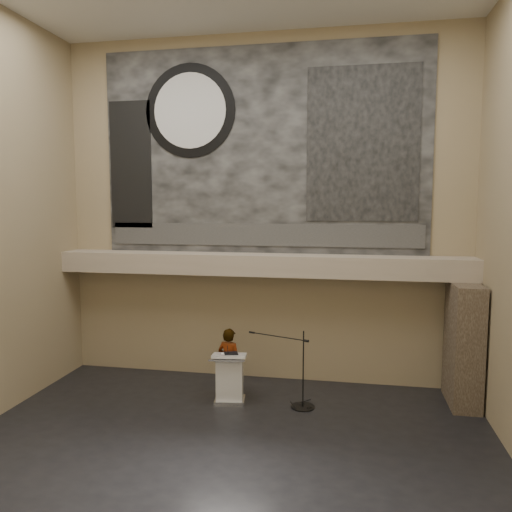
# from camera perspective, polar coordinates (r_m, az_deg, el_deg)

# --- Properties ---
(floor) EXTENTS (10.00, 10.00, 0.00)m
(floor) POSITION_cam_1_polar(r_m,az_deg,el_deg) (9.55, -3.82, -21.61)
(floor) COLOR black
(floor) RESTS_ON ground
(wall_back) EXTENTS (10.00, 0.02, 8.50)m
(wall_back) POSITION_cam_1_polar(r_m,az_deg,el_deg) (12.37, 0.69, 5.23)
(wall_back) COLOR #917F5C
(wall_back) RESTS_ON floor
(wall_front) EXTENTS (10.00, 0.02, 8.50)m
(wall_front) POSITION_cam_1_polar(r_m,az_deg,el_deg) (4.70, -16.48, 3.49)
(wall_front) COLOR #917F5C
(wall_front) RESTS_ON floor
(soffit) EXTENTS (10.00, 0.80, 0.50)m
(soffit) POSITION_cam_1_polar(r_m,az_deg,el_deg) (12.07, 0.35, -0.98)
(soffit) COLOR gray
(soffit) RESTS_ON wall_back
(sprinkler_left) EXTENTS (0.04, 0.04, 0.06)m
(sprinkler_left) POSITION_cam_1_polar(r_m,az_deg,el_deg) (12.44, -6.97, -2.11)
(sprinkler_left) COLOR #B2893D
(sprinkler_left) RESTS_ON soffit
(sprinkler_right) EXTENTS (0.04, 0.04, 0.06)m
(sprinkler_right) POSITION_cam_1_polar(r_m,az_deg,el_deg) (11.87, 9.38, -2.55)
(sprinkler_right) COLOR #B2893D
(sprinkler_right) RESTS_ON soffit
(banner) EXTENTS (8.00, 0.05, 5.00)m
(banner) POSITION_cam_1_polar(r_m,az_deg,el_deg) (12.40, 0.67, 11.95)
(banner) COLOR black
(banner) RESTS_ON wall_back
(banner_text_strip) EXTENTS (7.76, 0.02, 0.55)m
(banner_text_strip) POSITION_cam_1_polar(r_m,az_deg,el_deg) (12.32, 0.63, 2.44)
(banner_text_strip) COLOR #303030
(banner_text_strip) RESTS_ON banner
(banner_clock_rim) EXTENTS (2.30, 0.02, 2.30)m
(banner_clock_rim) POSITION_cam_1_polar(r_m,az_deg,el_deg) (12.93, -7.56, 16.13)
(banner_clock_rim) COLOR black
(banner_clock_rim) RESTS_ON banner
(banner_clock_face) EXTENTS (1.84, 0.02, 1.84)m
(banner_clock_face) POSITION_cam_1_polar(r_m,az_deg,el_deg) (12.91, -7.59, 16.14)
(banner_clock_face) COLOR silver
(banner_clock_face) RESTS_ON banner
(banner_building_print) EXTENTS (2.60, 0.02, 3.60)m
(banner_building_print) POSITION_cam_1_polar(r_m,az_deg,el_deg) (12.19, 12.09, 12.39)
(banner_building_print) COLOR black
(banner_building_print) RESTS_ON banner
(banner_brick_print) EXTENTS (1.10, 0.02, 3.20)m
(banner_brick_print) POSITION_cam_1_polar(r_m,az_deg,el_deg) (13.35, -14.12, 10.06)
(banner_brick_print) COLOR black
(banner_brick_print) RESTS_ON banner
(stone_pier) EXTENTS (0.60, 1.40, 2.70)m
(stone_pier) POSITION_cam_1_polar(r_m,az_deg,el_deg) (12.01, 22.63, -9.28)
(stone_pier) COLOR #3D3126
(stone_pier) RESTS_ON floor
(lectern) EXTENTS (0.81, 0.63, 1.14)m
(lectern) POSITION_cam_1_polar(r_m,az_deg,el_deg) (11.45, -3.02, -13.74)
(lectern) COLOR silver
(lectern) RESTS_ON floor
(binder) EXTENTS (0.36, 0.32, 0.04)m
(binder) POSITION_cam_1_polar(r_m,az_deg,el_deg) (11.24, -2.87, -11.09)
(binder) COLOR black
(binder) RESTS_ON lectern
(papers) EXTENTS (0.25, 0.30, 0.00)m
(papers) POSITION_cam_1_polar(r_m,az_deg,el_deg) (11.25, -3.49, -11.15)
(papers) COLOR white
(papers) RESTS_ON lectern
(speaker_person) EXTENTS (0.67, 0.53, 1.59)m
(speaker_person) POSITION_cam_1_polar(r_m,az_deg,el_deg) (11.70, -3.07, -12.04)
(speaker_person) COLOR silver
(speaker_person) RESTS_ON floor
(mic_stand) EXTENTS (1.55, 0.74, 1.70)m
(mic_stand) POSITION_cam_1_polar(r_m,az_deg,el_deg) (11.32, 5.13, -15.55)
(mic_stand) COLOR black
(mic_stand) RESTS_ON floor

